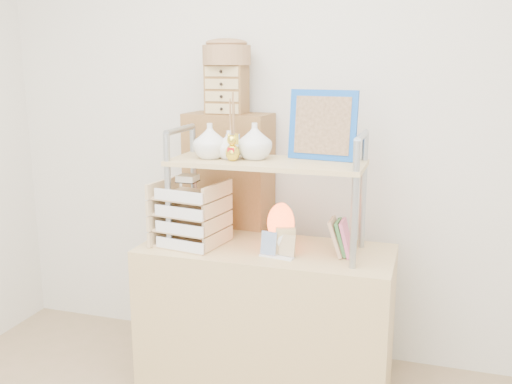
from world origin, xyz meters
TOP-DOWN VIEW (x-y plane):
  - room_shell at (0.00, 0.39)m, footprint 3.42×3.41m
  - desk at (0.00, 1.20)m, footprint 1.20×0.50m
  - cabinet at (-0.32, 1.57)m, footprint 0.46×0.27m
  - hutch at (-0.04, 1.21)m, footprint 0.90×0.34m
  - letter_tray at (-0.37, 1.14)m, footprint 0.32×0.31m
  - salt_lamp at (0.06, 1.26)m, footprint 0.14×0.13m
  - desk_clock at (0.11, 1.13)m, footprint 0.10×0.06m
  - postcard_stand at (0.08, 1.09)m, footprint 0.17×0.07m
  - drawer_chest at (-0.32, 1.55)m, footprint 0.20×0.16m
  - woven_basket at (-0.32, 1.55)m, footprint 0.25×0.25m

SIDE VIEW (x-z plane):
  - desk at x=0.00m, z-range 0.00..0.75m
  - cabinet at x=-0.32m, z-range 0.00..1.35m
  - postcard_stand at x=0.08m, z-range 0.73..0.84m
  - desk_clock at x=0.11m, z-range 0.75..0.88m
  - salt_lamp at x=0.06m, z-range 0.75..0.96m
  - letter_tray at x=-0.37m, z-range 0.72..1.06m
  - hutch at x=-0.04m, z-range 0.83..1.57m
  - drawer_chest at x=-0.32m, z-range 1.35..1.60m
  - woven_basket at x=-0.32m, z-range 1.60..1.70m
  - room_shell at x=0.00m, z-range 0.39..3.00m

